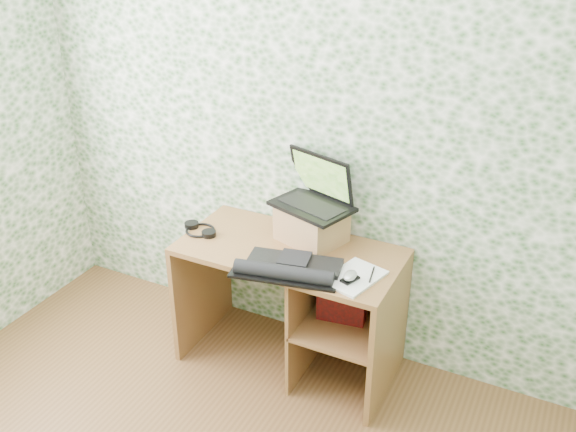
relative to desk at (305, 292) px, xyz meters
The scene contains 10 objects.
wall_back 0.87m from the desk, 105.57° to the left, with size 3.50×3.50×0.00m, color white.
desk is the anchor object (origin of this frame).
riser 0.38m from the desk, 98.07° to the left, with size 0.33×0.27×0.20m, color #A17148.
laptop 0.55m from the desk, 95.85° to the left, with size 0.48×0.41×0.28m.
keyboard 0.38m from the desk, 84.00° to the right, with size 0.56×0.37×0.08m.
headphones 0.68m from the desk, behind, with size 0.23×0.21×0.03m.
notepad 0.46m from the desk, 23.24° to the right, with size 0.21×0.30×0.01m, color silver.
mouse 0.49m from the desk, 29.86° to the right, with size 0.06×0.10×0.03m, color silver.
pen 0.51m from the desk, 13.42° to the right, with size 0.01×0.01×0.14m, color black.
red_box 0.24m from the desk, ahead, with size 0.26×0.08×0.31m, color maroon.
Camera 1 is at (1.31, -1.22, 2.48)m, focal length 40.00 mm.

